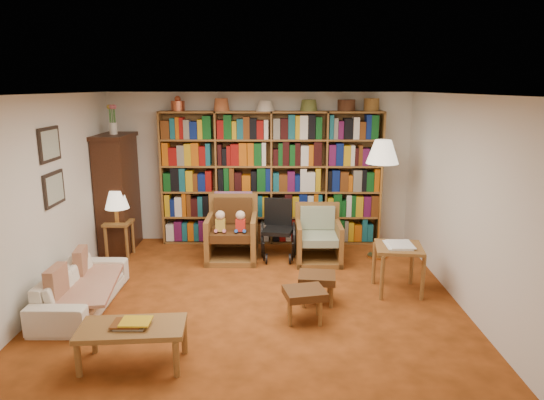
{
  "coord_description": "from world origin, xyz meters",
  "views": [
    {
      "loc": [
        0.26,
        -5.55,
        2.58
      ],
      "look_at": [
        0.22,
        0.6,
        1.14
      ],
      "focal_mm": 32.0,
      "sensor_mm": 36.0,
      "label": 1
    }
  ],
  "objects_px": {
    "sofa": "(82,288)",
    "footstool_b": "(305,295)",
    "floor_lamp": "(382,157)",
    "side_table_papers": "(399,253)",
    "armchair_sage": "(318,239)",
    "armchair_leather": "(232,232)",
    "coffee_table": "(132,331)",
    "footstool_a": "(317,280)",
    "side_table_lamp": "(119,231)",
    "wheelchair": "(278,231)"
  },
  "relations": [
    {
      "from": "side_table_lamp",
      "to": "armchair_sage",
      "type": "distance_m",
      "value": 3.07
    },
    {
      "from": "floor_lamp",
      "to": "sofa",
      "type": "bearing_deg",
      "value": -155.6
    },
    {
      "from": "side_table_lamp",
      "to": "armchair_leather",
      "type": "height_order",
      "value": "armchair_leather"
    },
    {
      "from": "sofa",
      "to": "side_table_lamp",
      "type": "relative_size",
      "value": 2.92
    },
    {
      "from": "coffee_table",
      "to": "sofa",
      "type": "bearing_deg",
      "value": 127.94
    },
    {
      "from": "side_table_lamp",
      "to": "floor_lamp",
      "type": "xyz_separation_m",
      "value": [
        4.01,
        -0.0,
        1.16
      ]
    },
    {
      "from": "wheelchair",
      "to": "footstool_a",
      "type": "xyz_separation_m",
      "value": [
        0.46,
        -1.69,
        -0.1
      ]
    },
    {
      "from": "wheelchair",
      "to": "footstool_b",
      "type": "bearing_deg",
      "value": -82.47
    },
    {
      "from": "armchair_sage",
      "to": "side_table_papers",
      "type": "bearing_deg",
      "value": -52.4
    },
    {
      "from": "side_table_papers",
      "to": "footstool_a",
      "type": "bearing_deg",
      "value": -161.93
    },
    {
      "from": "footstool_a",
      "to": "coffee_table",
      "type": "xyz_separation_m",
      "value": [
        -1.85,
        -1.35,
        0.04
      ]
    },
    {
      "from": "footstool_a",
      "to": "floor_lamp",
      "type": "bearing_deg",
      "value": 56.81
    },
    {
      "from": "side_table_lamp",
      "to": "armchair_sage",
      "type": "height_order",
      "value": "armchair_sage"
    },
    {
      "from": "wheelchair",
      "to": "footstool_a",
      "type": "bearing_deg",
      "value": -74.79
    },
    {
      "from": "wheelchair",
      "to": "side_table_papers",
      "type": "relative_size",
      "value": 1.38
    },
    {
      "from": "footstool_a",
      "to": "footstool_b",
      "type": "relative_size",
      "value": 0.93
    },
    {
      "from": "sofa",
      "to": "armchair_leather",
      "type": "distance_m",
      "value": 2.42
    },
    {
      "from": "sofa",
      "to": "wheelchair",
      "type": "distance_m",
      "value": 2.98
    },
    {
      "from": "footstool_a",
      "to": "coffee_table",
      "type": "distance_m",
      "value": 2.29
    },
    {
      "from": "sofa",
      "to": "coffee_table",
      "type": "bearing_deg",
      "value": -142.18
    },
    {
      "from": "side_table_papers",
      "to": "footstool_b",
      "type": "relative_size",
      "value": 1.25
    },
    {
      "from": "armchair_leather",
      "to": "floor_lamp",
      "type": "relative_size",
      "value": 0.54
    },
    {
      "from": "armchair_sage",
      "to": "footstool_a",
      "type": "relative_size",
      "value": 1.77
    },
    {
      "from": "side_table_lamp",
      "to": "wheelchair",
      "type": "relative_size",
      "value": 0.63
    },
    {
      "from": "armchair_leather",
      "to": "wheelchair",
      "type": "relative_size",
      "value": 1.09
    },
    {
      "from": "wheelchair",
      "to": "coffee_table",
      "type": "relative_size",
      "value": 0.88
    },
    {
      "from": "floor_lamp",
      "to": "footstool_a",
      "type": "xyz_separation_m",
      "value": [
        -1.09,
        -1.66,
        -1.26
      ]
    },
    {
      "from": "armchair_leather",
      "to": "coffee_table",
      "type": "xyz_separation_m",
      "value": [
        -0.69,
        -3.0,
        -0.05
      ]
    },
    {
      "from": "sofa",
      "to": "floor_lamp",
      "type": "relative_size",
      "value": 0.9
    },
    {
      "from": "side_table_lamp",
      "to": "footstool_b",
      "type": "bearing_deg",
      "value": -37.66
    },
    {
      "from": "side_table_papers",
      "to": "footstool_b",
      "type": "distance_m",
      "value": 1.49
    },
    {
      "from": "side_table_lamp",
      "to": "wheelchair",
      "type": "xyz_separation_m",
      "value": [
        2.46,
        0.03,
        -0.0
      ]
    },
    {
      "from": "sofa",
      "to": "footstool_b",
      "type": "height_order",
      "value": "sofa"
    },
    {
      "from": "side_table_lamp",
      "to": "footstool_a",
      "type": "xyz_separation_m",
      "value": [
        2.92,
        -1.66,
        -0.11
      ]
    },
    {
      "from": "armchair_leather",
      "to": "footstool_b",
      "type": "relative_size",
      "value": 1.89
    },
    {
      "from": "sofa",
      "to": "footstool_b",
      "type": "bearing_deg",
      "value": -97.53
    },
    {
      "from": "armchair_leather",
      "to": "coffee_table",
      "type": "relative_size",
      "value": 0.95
    },
    {
      "from": "side_table_papers",
      "to": "footstool_a",
      "type": "xyz_separation_m",
      "value": [
        -1.06,
        -0.35,
        -0.22
      ]
    },
    {
      "from": "sofa",
      "to": "coffee_table",
      "type": "distance_m",
      "value": 1.58
    },
    {
      "from": "armchair_sage",
      "to": "side_table_papers",
      "type": "relative_size",
      "value": 1.31
    },
    {
      "from": "side_table_lamp",
      "to": "sofa",
      "type": "bearing_deg",
      "value": -86.77
    },
    {
      "from": "footstool_a",
      "to": "coffee_table",
      "type": "bearing_deg",
      "value": -143.84
    },
    {
      "from": "wheelchair",
      "to": "side_table_papers",
      "type": "bearing_deg",
      "value": -41.54
    },
    {
      "from": "coffee_table",
      "to": "footstool_b",
      "type": "bearing_deg",
      "value": 28.19
    },
    {
      "from": "side_table_papers",
      "to": "sofa",
      "type": "bearing_deg",
      "value": -173.28
    },
    {
      "from": "side_table_lamp",
      "to": "coffee_table",
      "type": "distance_m",
      "value": 3.2
    },
    {
      "from": "floor_lamp",
      "to": "coffee_table",
      "type": "xyz_separation_m",
      "value": [
        -2.94,
        -3.01,
        -1.22
      ]
    },
    {
      "from": "armchair_sage",
      "to": "footstool_b",
      "type": "distance_m",
      "value": 2.02
    },
    {
      "from": "wheelchair",
      "to": "footstool_a",
      "type": "distance_m",
      "value": 1.76
    },
    {
      "from": "armchair_sage",
      "to": "side_table_papers",
      "type": "xyz_separation_m",
      "value": [
        0.92,
        -1.19,
        0.2
      ]
    }
  ]
}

